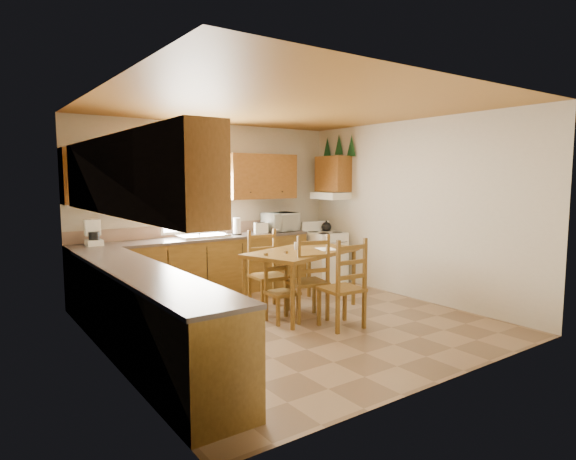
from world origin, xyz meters
TOP-DOWN VIEW (x-y plane):
  - floor at (0.00, 0.00)m, footprint 4.50×4.50m
  - ceiling at (0.00, 0.00)m, footprint 4.50×4.50m
  - wall_left at (-2.25, 0.00)m, footprint 4.50×4.50m
  - wall_right at (2.25, 0.00)m, footprint 4.50×4.50m
  - wall_back at (0.00, 2.25)m, footprint 4.50×4.50m
  - wall_front at (0.00, -2.25)m, footprint 4.50×4.50m
  - lower_cab_back at (-0.38, 1.95)m, footprint 3.75×0.60m
  - lower_cab_left at (-1.95, -0.15)m, footprint 0.60×3.60m
  - counter_back at (-0.38, 1.95)m, footprint 3.75×0.63m
  - counter_left at (-1.95, -0.15)m, footprint 0.63×3.60m
  - backsplash at (-0.38, 2.24)m, footprint 3.75×0.01m
  - upper_cab_back_left at (-1.55, 2.08)m, footprint 1.41×0.33m
  - upper_cab_back_right at (0.86, 2.08)m, footprint 1.25×0.33m
  - upper_cab_left at (-2.08, -0.15)m, footprint 0.33×3.60m
  - upper_cab_stove at (2.08, 1.65)m, footprint 0.33×0.62m
  - range_hood at (2.03, 1.65)m, footprint 0.44×0.62m
  - window_frame at (-0.30, 2.22)m, footprint 1.13×0.02m
  - window_pane at (-0.30, 2.21)m, footprint 1.05×0.01m
  - window_valance at (-0.30, 2.19)m, footprint 1.19×0.01m
  - sink_basin at (-0.30, 1.95)m, footprint 0.75×0.45m
  - pine_decal_a at (2.21, 1.33)m, footprint 0.22×0.22m
  - pine_decal_b at (2.21, 1.65)m, footprint 0.22×0.22m
  - pine_decal_c at (2.21, 1.97)m, footprint 0.22×0.22m
  - stove at (1.88, 1.61)m, footprint 0.61×0.63m
  - coffeemaker at (-1.90, 1.96)m, footprint 0.24×0.26m
  - paper_towel at (0.29, 1.92)m, footprint 0.14×0.14m
  - toaster at (0.72, 1.88)m, footprint 0.24×0.19m
  - microwave at (1.16, 1.95)m, footprint 0.57×0.44m
  - dining_table at (0.42, 0.35)m, footprint 1.78×1.33m
  - chair_near_left at (0.26, 0.03)m, footprint 0.55×0.53m
  - chair_near_right at (0.39, -0.50)m, footprint 0.49×0.47m
  - chair_far_left at (-0.08, 0.11)m, footprint 0.38×0.36m
  - chair_far_right at (0.10, 0.69)m, footprint 0.49×0.47m
  - table_paper at (0.76, 0.24)m, footprint 0.31×0.36m
  - table_card at (0.41, 0.45)m, footprint 0.08×0.05m

SIDE VIEW (x-z plane):
  - floor at x=0.00m, z-range 0.00..0.00m
  - dining_table at x=0.42m, z-range 0.00..0.85m
  - stove at x=1.88m, z-range 0.00..0.87m
  - chair_far_left at x=-0.08m, z-range 0.00..0.87m
  - lower_cab_back at x=-0.38m, z-range 0.00..0.88m
  - lower_cab_left at x=-1.95m, z-range 0.00..0.88m
  - chair_far_right at x=0.10m, z-range 0.00..1.10m
  - chair_near_right at x=0.39m, z-range 0.00..1.10m
  - chair_near_left at x=0.26m, z-range 0.00..1.11m
  - table_paper at x=0.76m, z-range 0.85..0.85m
  - counter_back at x=-0.38m, z-range 0.88..0.92m
  - counter_left at x=-1.95m, z-range 0.88..0.92m
  - table_card at x=0.41m, z-range 0.85..0.96m
  - sink_basin at x=-0.30m, z-range 0.92..0.96m
  - toaster at x=0.72m, z-range 0.92..1.09m
  - backsplash at x=-0.38m, z-range 0.92..1.10m
  - paper_towel at x=0.29m, z-range 0.92..1.19m
  - coffeemaker at x=-1.90m, z-range 0.92..1.22m
  - microwave at x=1.16m, z-range 0.92..1.24m
  - wall_left at x=-2.25m, z-range 1.35..1.35m
  - wall_right at x=2.25m, z-range 1.35..1.35m
  - wall_back at x=0.00m, z-range 1.35..1.35m
  - wall_front at x=0.00m, z-range 1.35..1.35m
  - range_hood at x=2.03m, z-range 1.46..1.58m
  - window_frame at x=-0.30m, z-range 0.96..2.14m
  - window_pane at x=-0.30m, z-range 1.00..2.10m
  - upper_cab_back_left at x=-1.55m, z-range 1.48..2.23m
  - upper_cab_back_right at x=0.86m, z-range 1.48..2.23m
  - upper_cab_left at x=-2.08m, z-range 1.48..2.23m
  - upper_cab_stove at x=2.08m, z-range 1.59..2.21m
  - window_valance at x=-0.30m, z-range 1.93..2.17m
  - pine_decal_a at x=2.21m, z-range 2.20..2.56m
  - pine_decal_c at x=2.21m, z-range 2.20..2.56m
  - pine_decal_b at x=2.21m, z-range 2.24..2.60m
  - ceiling at x=0.00m, z-range 2.70..2.70m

